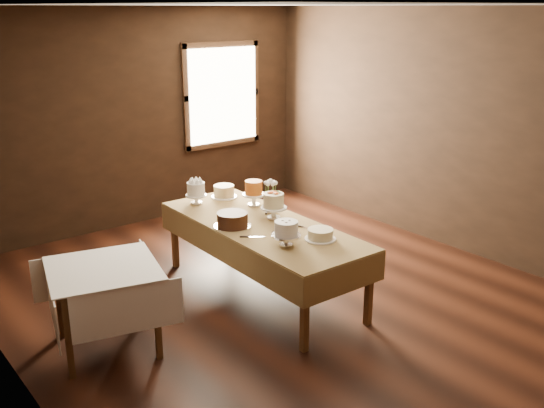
{
  "coord_description": "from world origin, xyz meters",
  "views": [
    {
      "loc": [
        -3.53,
        -4.24,
        2.79
      ],
      "look_at": [
        0.0,
        0.2,
        0.95
      ],
      "focal_mm": 40.39,
      "sensor_mm": 36.0,
      "label": 1
    }
  ],
  "objects_px": {
    "cake_caramel": "(254,195)",
    "cake_cream": "(320,235)",
    "cake_swirl": "(286,235)",
    "cake_server_e": "(257,237)",
    "cake_meringue": "(196,194)",
    "cake_server_d": "(267,209)",
    "display_table": "(262,229)",
    "cake_server_a": "(286,229)",
    "cake_server_b": "(310,229)",
    "side_table": "(103,277)",
    "flower_vase": "(271,205)",
    "cake_server_c": "(237,216)",
    "cake_speckled": "(224,192)",
    "cake_chocolate": "(232,220)",
    "cake_flowers": "(274,207)"
  },
  "relations": [
    {
      "from": "cake_caramel",
      "to": "cake_cream",
      "type": "bearing_deg",
      "value": -96.3
    },
    {
      "from": "cake_swirl",
      "to": "cake_server_e",
      "type": "bearing_deg",
      "value": 101.82
    },
    {
      "from": "cake_meringue",
      "to": "cake_server_d",
      "type": "height_order",
      "value": "cake_meringue"
    },
    {
      "from": "display_table",
      "to": "cake_server_a",
      "type": "relative_size",
      "value": 10.1
    },
    {
      "from": "cake_server_a",
      "to": "cake_server_b",
      "type": "distance_m",
      "value": 0.23
    },
    {
      "from": "side_table",
      "to": "cake_server_b",
      "type": "height_order",
      "value": "cake_server_b"
    },
    {
      "from": "cake_meringue",
      "to": "cake_caramel",
      "type": "relative_size",
      "value": 0.86
    },
    {
      "from": "side_table",
      "to": "cake_server_e",
      "type": "height_order",
      "value": "cake_server_e"
    },
    {
      "from": "cake_caramel",
      "to": "flower_vase",
      "type": "distance_m",
      "value": 0.27
    },
    {
      "from": "cake_cream",
      "to": "cake_server_b",
      "type": "distance_m",
      "value": 0.29
    },
    {
      "from": "cake_server_c",
      "to": "cake_caramel",
      "type": "bearing_deg",
      "value": -52.84
    },
    {
      "from": "cake_speckled",
      "to": "cake_chocolate",
      "type": "xyz_separation_m",
      "value": [
        -0.48,
        -0.85,
        0.0
      ]
    },
    {
      "from": "display_table",
      "to": "cake_meringue",
      "type": "bearing_deg",
      "value": 99.32
    },
    {
      "from": "cake_meringue",
      "to": "cake_speckled",
      "type": "xyz_separation_m",
      "value": [
        0.37,
        0.01,
        -0.05
      ]
    },
    {
      "from": "cake_chocolate",
      "to": "cake_cream",
      "type": "bearing_deg",
      "value": -61.52
    },
    {
      "from": "cake_caramel",
      "to": "cake_server_c",
      "type": "bearing_deg",
      "value": -153.4
    },
    {
      "from": "cake_server_d",
      "to": "cake_meringue",
      "type": "bearing_deg",
      "value": 80.23
    },
    {
      "from": "flower_vase",
      "to": "cake_meringue",
      "type": "bearing_deg",
      "value": 124.18
    },
    {
      "from": "cake_chocolate",
      "to": "cake_server_b",
      "type": "xyz_separation_m",
      "value": [
        0.54,
        -0.52,
        -0.06
      ]
    },
    {
      "from": "cake_flowers",
      "to": "cake_server_e",
      "type": "relative_size",
      "value": 1.14
    },
    {
      "from": "cake_flowers",
      "to": "cake_cream",
      "type": "relative_size",
      "value": 0.92
    },
    {
      "from": "cake_server_e",
      "to": "flower_vase",
      "type": "relative_size",
      "value": 1.94
    },
    {
      "from": "display_table",
      "to": "cake_server_b",
      "type": "relative_size",
      "value": 10.1
    },
    {
      "from": "cake_speckled",
      "to": "cake_server_b",
      "type": "relative_size",
      "value": 1.34
    },
    {
      "from": "cake_cream",
      "to": "cake_server_b",
      "type": "relative_size",
      "value": 1.25
    },
    {
      "from": "cake_swirl",
      "to": "cake_cream",
      "type": "xyz_separation_m",
      "value": [
        0.34,
        -0.08,
        -0.06
      ]
    },
    {
      "from": "cake_caramel",
      "to": "cake_swirl",
      "type": "relative_size",
      "value": 1.03
    },
    {
      "from": "cake_server_b",
      "to": "cake_flowers",
      "type": "bearing_deg",
      "value": 173.04
    },
    {
      "from": "cake_server_c",
      "to": "cake_server_e",
      "type": "distance_m",
      "value": 0.64
    },
    {
      "from": "side_table",
      "to": "cake_server_e",
      "type": "distance_m",
      "value": 1.44
    },
    {
      "from": "cake_cream",
      "to": "flower_vase",
      "type": "height_order",
      "value": "flower_vase"
    },
    {
      "from": "cake_server_d",
      "to": "cake_server_b",
      "type": "bearing_deg",
      "value": -140.07
    },
    {
      "from": "cake_server_e",
      "to": "cake_server_b",
      "type": "bearing_deg",
      "value": 22.11
    },
    {
      "from": "display_table",
      "to": "cake_chocolate",
      "type": "relative_size",
      "value": 6.64
    },
    {
      "from": "display_table",
      "to": "cake_flowers",
      "type": "xyz_separation_m",
      "value": [
        0.2,
        0.06,
        0.17
      ]
    },
    {
      "from": "cake_server_b",
      "to": "flower_vase",
      "type": "relative_size",
      "value": 1.94
    },
    {
      "from": "display_table",
      "to": "cake_server_d",
      "type": "bearing_deg",
      "value": 44.71
    },
    {
      "from": "display_table",
      "to": "cake_meringue",
      "type": "height_order",
      "value": "cake_meringue"
    },
    {
      "from": "cake_caramel",
      "to": "cake_flowers",
      "type": "bearing_deg",
      "value": -101.6
    },
    {
      "from": "cake_meringue",
      "to": "cake_server_a",
      "type": "relative_size",
      "value": 1.03
    },
    {
      "from": "cake_server_c",
      "to": "cake_speckled",
      "type": "bearing_deg",
      "value": -12.93
    },
    {
      "from": "cake_flowers",
      "to": "flower_vase",
      "type": "distance_m",
      "value": 0.24
    },
    {
      "from": "cake_server_c",
      "to": "cake_meringue",
      "type": "bearing_deg",
      "value": 19.28
    },
    {
      "from": "cake_meringue",
      "to": "cake_server_d",
      "type": "xyz_separation_m",
      "value": [
        0.48,
        -0.65,
        -0.11
      ]
    },
    {
      "from": "cake_caramel",
      "to": "cake_server_c",
      "type": "height_order",
      "value": "cake_caramel"
    },
    {
      "from": "cake_cream",
      "to": "flower_vase",
      "type": "relative_size",
      "value": 2.42
    },
    {
      "from": "cake_swirl",
      "to": "cake_server_c",
      "type": "bearing_deg",
      "value": 82.56
    },
    {
      "from": "side_table",
      "to": "cake_server_e",
      "type": "relative_size",
      "value": 4.46
    },
    {
      "from": "display_table",
      "to": "cake_meringue",
      "type": "xyz_separation_m",
      "value": [
        -0.16,
        0.96,
        0.17
      ]
    },
    {
      "from": "cake_flowers",
      "to": "cake_server_d",
      "type": "height_order",
      "value": "cake_flowers"
    }
  ]
}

